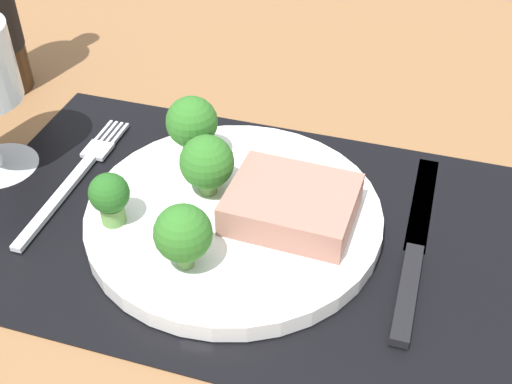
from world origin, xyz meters
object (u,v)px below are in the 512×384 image
at_px(fork, 75,177).
at_px(knife, 414,253).
at_px(plate, 234,216).
at_px(steak, 292,204).

distance_m(fork, knife, 0.31).
bearing_deg(plate, steak, 6.35).
bearing_deg(steak, plate, -173.65).
height_order(fork, knife, knife).
relative_size(plate, fork, 1.30).
bearing_deg(steak, fork, 177.57).
bearing_deg(knife, plate, 179.71).
xyz_separation_m(plate, knife, (0.15, 0.01, -0.00)).
bearing_deg(knife, fork, 176.06).
height_order(plate, steak, steak).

